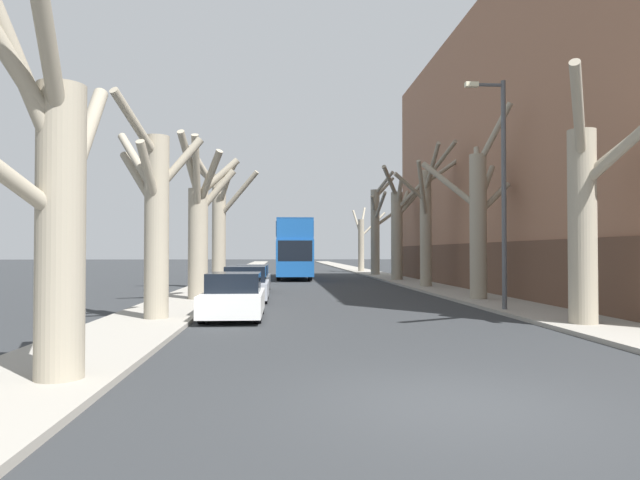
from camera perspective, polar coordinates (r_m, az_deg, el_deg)
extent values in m
plane|color=#2B2D30|center=(8.14, 13.23, -15.80)|extent=(300.00, 300.00, 0.00)
cube|color=gray|center=(57.69, -7.86, -3.17)|extent=(2.70, 120.00, 0.12)
cube|color=gray|center=(58.19, 4.43, -3.16)|extent=(2.70, 120.00, 0.12)
cube|color=#93664C|center=(33.27, 22.86, 8.07)|extent=(10.00, 32.30, 14.71)
cube|color=brown|center=(30.91, 14.61, -2.65)|extent=(0.12, 31.66, 2.50)
cylinder|color=gray|center=(9.60, -24.52, 0.46)|extent=(0.73, 0.73, 4.63)
cylinder|color=gray|center=(9.62, -28.08, 14.88)|extent=(1.19, 1.42, 1.99)
cylinder|color=gray|center=(10.44, -22.65, 8.57)|extent=(0.39, 1.75, 2.39)
cylinder|color=gray|center=(9.24, -25.77, 18.27)|extent=(0.49, 2.03, 2.52)
cylinder|color=gray|center=(9.65, -27.13, 13.27)|extent=(1.00, 1.13, 2.31)
cylinder|color=gray|center=(17.34, -16.02, 1.08)|extent=(0.70, 0.70, 5.46)
cylinder|color=gray|center=(16.86, -17.87, 10.80)|extent=(1.02, 2.08, 1.67)
cylinder|color=gray|center=(16.84, -16.76, 6.29)|extent=(0.45, 1.54, 1.78)
cylinder|color=gray|center=(18.45, -17.60, 5.67)|extent=(1.71, 2.00, 2.07)
cylinder|color=gray|center=(18.45, -17.69, 7.21)|extent=(1.75, 1.87, 2.23)
cylinder|color=gray|center=(17.57, -13.92, 7.35)|extent=(1.46, 0.62, 1.72)
cylinder|color=gray|center=(24.05, -12.10, -0.50)|extent=(0.81, 0.81, 4.68)
cylinder|color=gray|center=(23.32, -12.89, 7.37)|extent=(0.70, 2.32, 2.40)
cylinder|color=gray|center=(23.34, -12.24, 6.26)|extent=(0.42, 2.08, 3.09)
cylinder|color=gray|center=(24.29, -10.17, 6.17)|extent=(1.82, 0.60, 1.72)
cylinder|color=gray|center=(24.17, -10.37, 4.77)|extent=(1.68, 0.48, 1.95)
cylinder|color=gray|center=(23.51, -11.07, 5.97)|extent=(1.37, 1.66, 2.27)
cylinder|color=gray|center=(32.01, -10.08, 0.81)|extent=(0.76, 0.76, 6.34)
cylinder|color=gray|center=(31.85, -9.20, 6.22)|extent=(1.36, 1.06, 1.91)
cylinder|color=gray|center=(31.57, -9.54, 4.94)|extent=(1.04, 1.45, 1.88)
cylinder|color=gray|center=(31.57, -8.23, 4.50)|extent=(2.41, 1.28, 2.60)
cylinder|color=gray|center=(31.76, -11.47, 6.80)|extent=(1.77, 1.59, 2.65)
cylinder|color=gray|center=(31.82, -11.64, 6.59)|extent=(1.93, 1.43, 1.99)
cylinder|color=gray|center=(17.02, 24.76, 1.04)|extent=(0.75, 0.75, 5.38)
cylinder|color=gray|center=(16.95, 27.32, 7.68)|extent=(1.38, 1.50, 1.41)
cylinder|color=gray|center=(16.01, 24.43, 11.38)|extent=(1.73, 2.61, 2.05)
cylinder|color=gray|center=(16.59, 27.17, 7.30)|extent=(0.95, 1.97, 1.44)
cylinder|color=gray|center=(24.54, 15.53, 1.18)|extent=(0.70, 0.70, 6.11)
cylinder|color=gray|center=(25.41, 16.20, 5.19)|extent=(1.37, 1.48, 1.96)
cylinder|color=gray|center=(25.62, 15.44, 7.10)|extent=(0.80, 1.83, 2.02)
cylinder|color=gray|center=(25.14, 16.92, 3.93)|extent=(1.73, 0.84, 1.51)
cylinder|color=gray|center=(25.07, 12.86, 5.39)|extent=(2.21, 1.73, 2.21)
cylinder|color=gray|center=(24.57, 16.99, 10.01)|extent=(1.24, 1.53, 2.46)
cylinder|color=gray|center=(32.74, 10.53, 1.06)|extent=(0.65, 0.65, 6.67)
cylinder|color=gray|center=(33.26, 13.11, 7.43)|extent=(3.14, 0.74, 2.32)
cylinder|color=gray|center=(31.94, 11.91, 7.66)|extent=(1.17, 2.82, 1.94)
cylinder|color=gray|center=(32.25, 9.04, 5.23)|extent=(2.14, 1.14, 1.59)
cylinder|color=gray|center=(31.63, 11.12, 7.09)|extent=(0.28, 3.04, 2.35)
cylinder|color=gray|center=(31.68, 10.19, 4.88)|extent=(1.23, 2.49, 3.05)
cylinder|color=gray|center=(40.49, 7.69, 0.34)|extent=(0.81, 0.81, 6.27)
cylinder|color=gray|center=(40.19, 7.91, 4.52)|extent=(0.44, 1.31, 2.14)
cylinder|color=gray|center=(39.84, 9.38, 4.77)|extent=(2.29, 2.49, 2.52)
cylinder|color=gray|center=(41.89, 8.24, 3.29)|extent=(1.66, 2.64, 2.62)
cylinder|color=gray|center=(39.64, 7.05, 5.78)|extent=(1.62, 2.34, 2.08)
cylinder|color=gray|center=(40.43, 9.20, 4.05)|extent=(2.31, 1.22, 2.63)
cylinder|color=gray|center=(48.91, 5.54, 0.72)|extent=(0.76, 0.76, 7.38)
cylinder|color=gray|center=(48.31, 6.39, 5.64)|extent=(1.44, 2.31, 1.88)
cylinder|color=gray|center=(49.48, 6.45, 2.04)|extent=(1.97, 1.05, 1.43)
cylinder|color=gray|center=(47.60, 6.02, 3.36)|extent=(0.60, 3.14, 2.26)
cylinder|color=gray|center=(48.36, 5.38, 3.53)|extent=(0.80, 1.58, 1.53)
cylinder|color=gray|center=(49.38, 6.44, 5.19)|extent=(1.81, 0.38, 1.95)
cylinder|color=gray|center=(57.29, 4.14, -0.59)|extent=(0.60, 0.60, 5.32)
cylinder|color=gray|center=(58.10, 3.73, 1.68)|extent=(0.86, 1.83, 2.82)
cylinder|color=gray|center=(58.32, 4.32, 2.21)|extent=(0.89, 2.02, 2.34)
cylinder|color=gray|center=(58.10, 5.32, 1.55)|extent=(2.81, 1.37, 2.62)
cube|color=#19519E|center=(44.10, -2.69, -1.75)|extent=(2.58, 11.19, 2.56)
cube|color=#19519E|center=(44.13, -2.69, 0.81)|extent=(2.53, 10.96, 1.37)
cube|color=navy|center=(44.16, -2.69, 1.78)|extent=(2.53, 10.96, 0.12)
cube|color=black|center=(44.10, -2.69, -1.10)|extent=(2.61, 9.85, 1.33)
cube|color=black|center=(44.13, -2.69, 0.90)|extent=(2.61, 9.85, 1.04)
cube|color=black|center=(38.53, -2.50, -1.09)|extent=(2.32, 0.06, 1.40)
cylinder|color=black|center=(40.76, -4.16, -3.31)|extent=(0.30, 1.10, 1.10)
cylinder|color=black|center=(40.82, -1.01, -3.31)|extent=(0.30, 1.10, 1.10)
cylinder|color=black|center=(47.25, -4.14, -3.02)|extent=(0.30, 1.10, 1.10)
cylinder|color=black|center=(47.29, -1.42, -3.02)|extent=(0.30, 1.10, 1.10)
cube|color=silver|center=(17.86, -8.65, -6.18)|extent=(1.81, 4.09, 0.64)
cube|color=black|center=(18.06, -8.58, -4.18)|extent=(1.59, 2.13, 0.58)
cylinder|color=black|center=(16.75, -11.73, -7.06)|extent=(0.20, 0.67, 0.67)
cylinder|color=black|center=(16.61, -6.23, -7.13)|extent=(0.20, 0.67, 0.67)
cylinder|color=black|center=(19.17, -10.73, -6.32)|extent=(0.20, 0.67, 0.67)
cylinder|color=black|center=(19.05, -5.94, -6.37)|extent=(0.20, 0.67, 0.67)
cube|color=#9EA3AD|center=(23.95, -7.45, -4.92)|extent=(1.88, 4.08, 0.63)
cube|color=black|center=(24.16, -7.42, -3.38)|extent=(1.65, 2.12, 0.64)
cylinder|color=black|center=(22.81, -9.73, -5.58)|extent=(0.20, 0.61, 0.61)
cylinder|color=black|center=(22.70, -5.54, -5.61)|extent=(0.20, 0.61, 0.61)
cylinder|color=black|center=(25.24, -9.18, -5.16)|extent=(0.20, 0.61, 0.61)
cylinder|color=black|center=(25.15, -5.39, -5.18)|extent=(0.20, 0.61, 0.61)
cube|color=#4C5156|center=(29.69, -6.78, -4.16)|extent=(1.81, 4.54, 0.67)
cube|color=black|center=(29.93, -6.75, -2.99)|extent=(1.59, 2.36, 0.52)
cylinder|color=black|center=(28.39, -8.52, -4.66)|extent=(0.20, 0.67, 0.67)
cylinder|color=black|center=(28.31, -5.31, -4.68)|extent=(0.20, 0.67, 0.67)
cylinder|color=black|center=(31.10, -8.12, -4.36)|extent=(0.20, 0.67, 0.67)
cylinder|color=black|center=(31.03, -5.19, -4.38)|extent=(0.20, 0.67, 0.67)
cylinder|color=#4C4F54|center=(20.36, 17.92, 4.18)|extent=(0.16, 0.16, 7.89)
cylinder|color=#4C4F54|center=(20.86, 16.40, 14.66)|extent=(1.10, 0.11, 0.11)
cube|color=beige|center=(20.68, 14.92, 14.79)|extent=(0.44, 0.20, 0.16)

